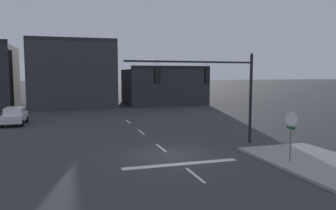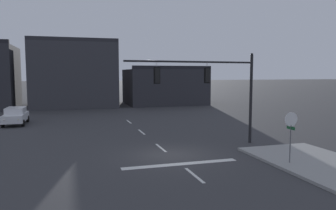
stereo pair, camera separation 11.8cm
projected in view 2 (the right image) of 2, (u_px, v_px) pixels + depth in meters
ground_plane at (170, 155)px, 19.39m from camera, size 400.00×400.00×0.00m
sidewalk_near_corner at (316, 162)px, 17.57m from camera, size 5.00×8.00×0.15m
stop_bar_paint at (181, 164)px, 17.48m from camera, size 6.40×0.50×0.01m
lane_centreline at (161, 148)px, 21.29m from camera, size 0.16×26.40×0.01m
signal_mast_near_side at (215, 83)px, 21.47m from camera, size 9.02×0.87×6.21m
stop_sign at (291, 125)px, 17.03m from camera, size 0.76×0.64×2.83m
car_lot_nearside at (16, 115)px, 30.91m from camera, size 2.00×4.49×1.61m
building_row at (76, 79)px, 48.17m from camera, size 35.13×11.06×9.54m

